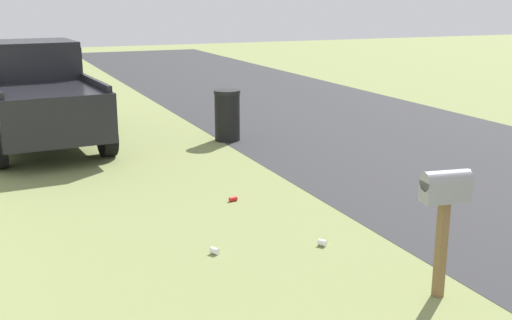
{
  "coord_description": "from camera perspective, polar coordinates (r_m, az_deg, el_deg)",
  "views": [
    {
      "loc": [
        0.22,
        2.97,
        2.98
      ],
      "look_at": [
        6.3,
        0.37,
        1.27
      ],
      "focal_mm": 44.32,
      "sensor_mm": 36.0,
      "label": 1
    }
  ],
  "objects": [
    {
      "name": "litter_cup_far_scatter",
      "position": [
        7.63,
        -3.76,
        -8.19
      ],
      "size": [
        0.13,
        0.12,
        0.08
      ],
      "primitive_type": "cylinder",
      "rotation": [
        0.0,
        1.57,
        3.67
      ],
      "color": "white",
      "rests_on": "ground"
    },
    {
      "name": "litter_cup_midfield_a",
      "position": [
        7.9,
        6.01,
        -7.44
      ],
      "size": [
        0.13,
        0.12,
        0.08
      ],
      "primitive_type": "cylinder",
      "rotation": [
        0.0,
        1.57,
        3.76
      ],
      "color": "white",
      "rests_on": "ground"
    },
    {
      "name": "mailbox",
      "position": [
        6.51,
        16.7,
        -3.21
      ],
      "size": [
        0.27,
        0.5,
        1.34
      ],
      "rotation": [
        0.0,
        0.0,
        -0.16
      ],
      "color": "brown",
      "rests_on": "ground"
    },
    {
      "name": "trash_bin",
      "position": [
        13.44,
        -2.61,
        4.06
      ],
      "size": [
        0.56,
        0.56,
        1.08
      ],
      "color": "black",
      "rests_on": "ground"
    },
    {
      "name": "pickup_truck",
      "position": [
        13.87,
        -19.32,
        5.93
      ],
      "size": [
        5.09,
        2.52,
        2.09
      ],
      "rotation": [
        0.0,
        0.0,
        0.08
      ],
      "color": "black",
      "rests_on": "ground"
    },
    {
      "name": "litter_can_by_mailbox",
      "position": [
        9.52,
        -2.08,
        -3.54
      ],
      "size": [
        0.09,
        0.13,
        0.07
      ],
      "primitive_type": "cylinder",
      "rotation": [
        0.0,
        1.57,
        4.9
      ],
      "color": "red",
      "rests_on": "ground"
    }
  ]
}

